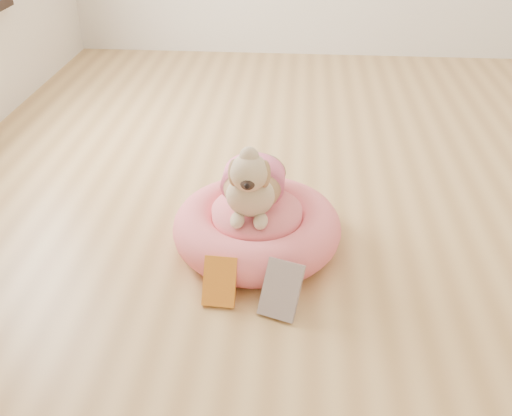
# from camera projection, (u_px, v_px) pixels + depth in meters

# --- Properties ---
(floor) EXTENTS (4.50, 4.50, 0.00)m
(floor) POSITION_uv_depth(u_px,v_px,m) (311.00, 183.00, 3.00)
(floor) COLOR #AF8249
(floor) RESTS_ON ground
(wall_front) EXTENTS (4.50, 0.00, 4.50)m
(wall_front) POSITION_uv_depth(u_px,v_px,m) (422.00, 91.00, 0.39)
(wall_front) COLOR beige
(wall_front) RESTS_ON floor
(pet_bed) EXTENTS (0.73, 0.73, 0.19)m
(pet_bed) POSITION_uv_depth(u_px,v_px,m) (257.00, 227.00, 2.49)
(pet_bed) COLOR #F86178
(pet_bed) RESTS_ON floor
(dog) EXTENTS (0.33, 0.48, 0.35)m
(dog) POSITION_uv_depth(u_px,v_px,m) (252.00, 170.00, 2.36)
(dog) COLOR brown
(dog) RESTS_ON pet_bed
(book_yellow) EXTENTS (0.13, 0.13, 0.17)m
(book_yellow) POSITION_uv_depth(u_px,v_px,m) (220.00, 281.00, 2.18)
(book_yellow) COLOR gold
(book_yellow) RESTS_ON floor
(book_white) EXTENTS (0.18, 0.18, 0.19)m
(book_white) POSITION_uv_depth(u_px,v_px,m) (281.00, 290.00, 2.13)
(book_white) COLOR white
(book_white) RESTS_ON floor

